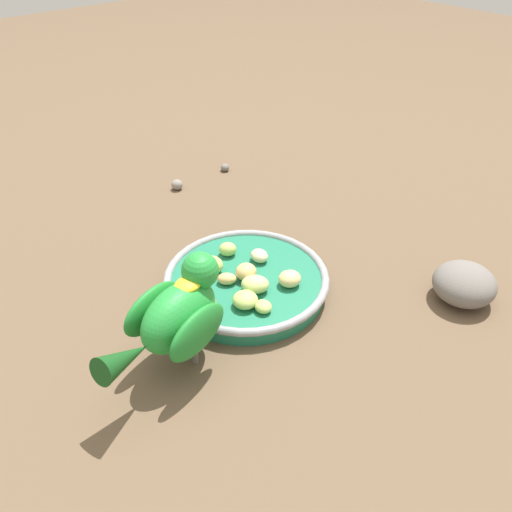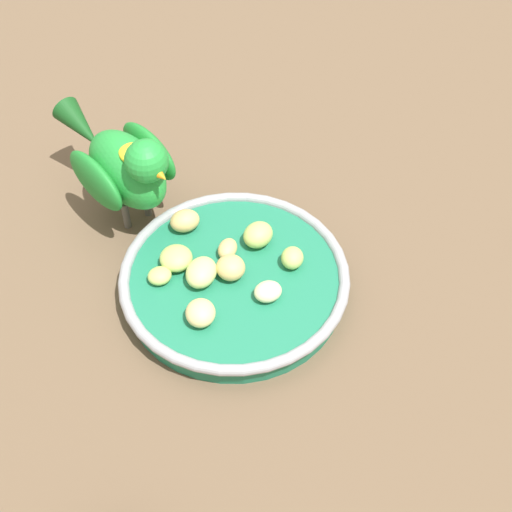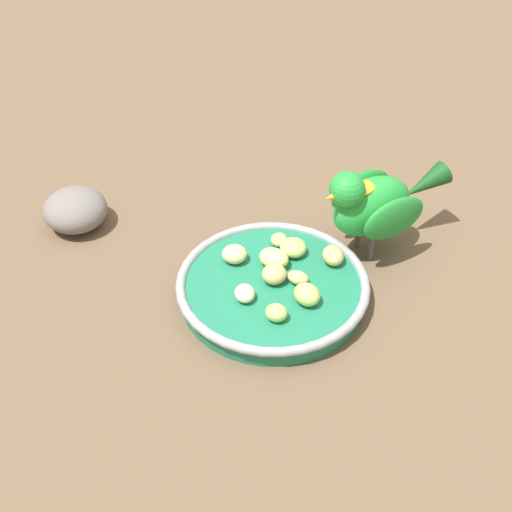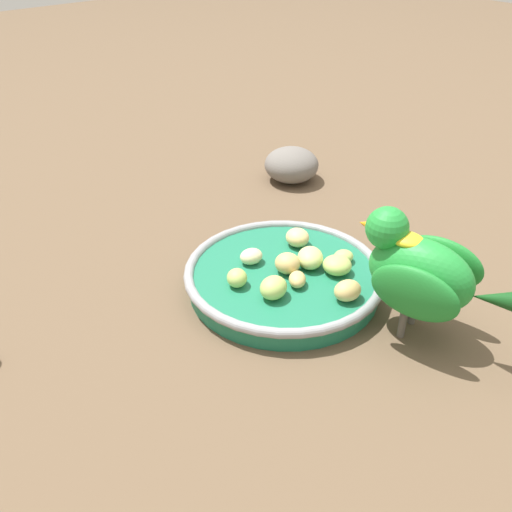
{
  "view_description": "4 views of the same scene",
  "coord_description": "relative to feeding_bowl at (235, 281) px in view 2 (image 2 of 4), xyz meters",
  "views": [
    {
      "loc": [
        0.37,
        0.44,
        0.49
      ],
      "look_at": [
        -0.03,
        -0.02,
        0.05
      ],
      "focal_mm": 37.15,
      "sensor_mm": 36.0,
      "label": 1
    },
    {
      "loc": [
        -0.44,
        0.19,
        0.61
      ],
      "look_at": [
        -0.02,
        -0.03,
        0.05
      ],
      "focal_mm": 52.12,
      "sensor_mm": 36.0,
      "label": 2
    },
    {
      "loc": [
        -0.21,
        -0.63,
        0.61
      ],
      "look_at": [
        -0.03,
        -0.01,
        0.07
      ],
      "focal_mm": 50.92,
      "sensor_mm": 36.0,
      "label": 3
    },
    {
      "loc": [
        0.4,
        -0.4,
        0.41
      ],
      "look_at": [
        -0.03,
        -0.03,
        0.05
      ],
      "focal_mm": 41.18,
      "sensor_mm": 36.0,
      "label": 4
    }
  ],
  "objects": [
    {
      "name": "parrot",
      "position": [
        0.15,
        0.05,
        0.06
      ],
      "size": [
        0.19,
        0.11,
        0.14
      ],
      "rotation": [
        0.0,
        0.0,
        -2.9
      ],
      "color": "#59544C",
      "rests_on": "ground_plane"
    },
    {
      "name": "apple_piece_7",
      "position": [
        0.01,
        0.03,
        0.02
      ],
      "size": [
        0.05,
        0.05,
        0.02
      ],
      "primitive_type": "ellipsoid",
      "rotation": [
        0.0,
        0.0,
        2.35
      ],
      "color": "#C6D17A",
      "rests_on": "feeding_bowl"
    },
    {
      "name": "apple_piece_6",
      "position": [
        0.03,
        0.07,
        0.02
      ],
      "size": [
        0.02,
        0.03,
        0.01
      ],
      "primitive_type": "ellipsoid",
      "rotation": [
        0.0,
        0.0,
        4.61
      ],
      "color": "#B2CC66",
      "rests_on": "feeding_bowl"
    },
    {
      "name": "apple_piece_8",
      "position": [
        0.03,
        -0.01,
        0.02
      ],
      "size": [
        0.03,
        0.03,
        0.02
      ],
      "primitive_type": "ellipsoid",
      "rotation": [
        0.0,
        0.0,
        2.38
      ],
      "color": "tan",
      "rests_on": "feeding_bowl"
    },
    {
      "name": "apple_piece_2",
      "position": [
        0.08,
        0.02,
        0.02
      ],
      "size": [
        0.03,
        0.03,
        0.02
      ],
      "primitive_type": "ellipsoid",
      "rotation": [
        0.0,
        0.0,
        1.46
      ],
      "color": "tan",
      "rests_on": "feeding_bowl"
    },
    {
      "name": "apple_piece_5",
      "position": [
        -0.04,
        -0.02,
        0.02
      ],
      "size": [
        0.03,
        0.03,
        0.02
      ],
      "primitive_type": "ellipsoid",
      "rotation": [
        0.0,
        0.0,
        4.63
      ],
      "color": "beige",
      "rests_on": "feeding_bowl"
    },
    {
      "name": "apple_piece_1",
      "position": [
        0.04,
        0.05,
        0.02
      ],
      "size": [
        0.05,
        0.05,
        0.02
      ],
      "primitive_type": "ellipsoid",
      "rotation": [
        0.0,
        0.0,
        2.68
      ],
      "color": "#B2CC66",
      "rests_on": "feeding_bowl"
    },
    {
      "name": "apple_piece_0",
      "position": [
        -0.01,
        -0.06,
        0.02
      ],
      "size": [
        0.03,
        0.03,
        0.02
      ],
      "primitive_type": "ellipsoid",
      "rotation": [
        0.0,
        0.0,
        5.62
      ],
      "color": "#B2CC66",
      "rests_on": "feeding_bowl"
    },
    {
      "name": "ground_plane",
      "position": [
        0.01,
        0.01,
        -0.02
      ],
      "size": [
        4.0,
        4.0,
        0.0
      ],
      "primitive_type": "plane",
      "color": "brown"
    },
    {
      "name": "apple_piece_9",
      "position": [
        0.03,
        -0.04,
        0.02
      ],
      "size": [
        0.04,
        0.04,
        0.02
      ],
      "primitive_type": "ellipsoid",
      "rotation": [
        0.0,
        0.0,
        5.08
      ],
      "color": "#B2CC66",
      "rests_on": "feeding_bowl"
    },
    {
      "name": "apple_piece_3",
      "position": [
        0.0,
        0.0,
        0.02
      ],
      "size": [
        0.03,
        0.03,
        0.02
      ],
      "primitive_type": "ellipsoid",
      "rotation": [
        0.0,
        0.0,
        3.27
      ],
      "color": "tan",
      "rests_on": "feeding_bowl"
    },
    {
      "name": "feeding_bowl",
      "position": [
        0.0,
        0.0,
        0.0
      ],
      "size": [
        0.23,
        0.23,
        0.03
      ],
      "color": "#1E7251",
      "rests_on": "ground_plane"
    },
    {
      "name": "apple_piece_4",
      "position": [
        -0.03,
        0.05,
        0.02
      ],
      "size": [
        0.04,
        0.04,
        0.02
      ],
      "primitive_type": "ellipsoid",
      "rotation": [
        0.0,
        0.0,
        2.72
      ],
      "color": "#E5C67F",
      "rests_on": "feeding_bowl"
    }
  ]
}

